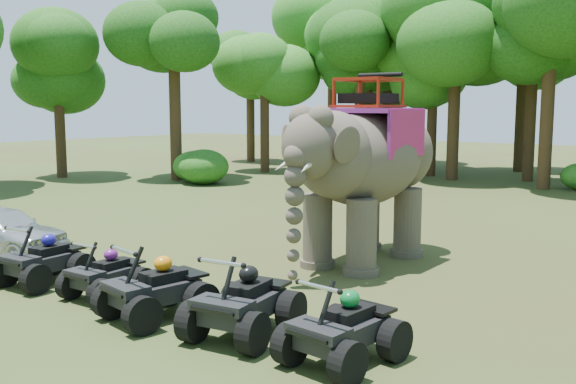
% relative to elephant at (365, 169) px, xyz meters
% --- Properties ---
extents(ground, '(110.00, 110.00, 0.00)m').
position_rel_elephant_xyz_m(ground, '(-0.39, -3.68, -2.21)').
color(ground, '#47381E').
rests_on(ground, ground).
extents(elephant, '(2.32, 5.27, 4.43)m').
position_rel_elephant_xyz_m(elephant, '(0.00, 0.00, 0.00)').
color(elephant, '#4D4138').
rests_on(elephant, ground).
extents(parked_car, '(3.80, 2.16, 1.22)m').
position_rel_elephant_xyz_m(parked_car, '(-7.62, -4.79, -1.60)').
color(parked_car, silver).
rests_on(parked_car, ground).
extents(atv_0, '(1.37, 1.81, 1.28)m').
position_rel_elephant_xyz_m(atv_0, '(-4.32, -5.71, -1.57)').
color(atv_0, black).
rests_on(atv_0, ground).
extents(atv_1, '(1.19, 1.58, 1.14)m').
position_rel_elephant_xyz_m(atv_1, '(-2.53, -5.50, -1.64)').
color(atv_1, black).
rests_on(atv_1, ground).
extents(atv_2, '(1.61, 2.01, 1.34)m').
position_rel_elephant_xyz_m(atv_2, '(-0.77, -5.79, -1.54)').
color(atv_2, black).
rests_on(atv_2, ground).
extents(atv_3, '(1.61, 2.04, 1.38)m').
position_rel_elephant_xyz_m(atv_3, '(1.00, -5.52, -1.52)').
color(atv_3, black).
rests_on(atv_3, ground).
extents(atv_4, '(1.43, 1.85, 1.29)m').
position_rel_elephant_xyz_m(atv_4, '(2.86, -5.50, -1.57)').
color(atv_4, black).
rests_on(atv_4, ground).
extents(tree_0, '(6.36, 6.36, 9.08)m').
position_rel_elephant_xyz_m(tree_0, '(-0.39, 16.48, 2.33)').
color(tree_0, '#195114').
rests_on(tree_0, ground).
extents(tree_21, '(5.17, 5.17, 7.38)m').
position_rel_elephant_xyz_m(tree_21, '(-21.83, 6.45, 1.48)').
color(tree_21, '#195114').
rests_on(tree_21, ground).
extents(tree_22, '(6.35, 6.35, 9.07)m').
position_rel_elephant_xyz_m(tree_22, '(-16.20, 9.23, 2.32)').
color(tree_22, '#195114').
rests_on(tree_22, ground).
extents(tree_23, '(4.78, 4.78, 6.83)m').
position_rel_elephant_xyz_m(tree_23, '(-15.06, 14.87, 1.20)').
color(tree_23, '#195114').
rests_on(tree_23, ground).
extents(tree_24, '(5.25, 5.25, 7.50)m').
position_rel_elephant_xyz_m(tree_24, '(-10.01, 16.64, 1.54)').
color(tree_24, '#195114').
rests_on(tree_24, ground).
extents(tree_25, '(6.74, 6.74, 9.63)m').
position_rel_elephant_xyz_m(tree_25, '(-5.13, 17.53, 2.60)').
color(tree_25, '#195114').
rests_on(tree_25, ground).
extents(tree_26, '(5.00, 5.00, 7.14)m').
position_rel_elephant_xyz_m(tree_26, '(-6.77, 18.63, 1.36)').
color(tree_26, '#195114').
rests_on(tree_26, ground).
extents(tree_27, '(5.47, 5.47, 7.82)m').
position_rel_elephant_xyz_m(tree_27, '(-20.06, 19.57, 1.70)').
color(tree_27, '#195114').
rests_on(tree_27, ground).
extents(tree_31, '(6.68, 6.68, 9.54)m').
position_rel_elephant_xyz_m(tree_31, '(-3.78, 23.83, 2.56)').
color(tree_31, '#195114').
rests_on(tree_31, ground).
extents(tree_32, '(5.62, 5.62, 8.02)m').
position_rel_elephant_xyz_m(tree_32, '(-1.91, 19.25, 1.80)').
color(tree_32, '#195114').
rests_on(tree_32, ground).
extents(tree_33, '(7.54, 7.54, 10.77)m').
position_rel_elephant_xyz_m(tree_33, '(-17.25, 25.10, 3.17)').
color(tree_33, '#195114').
rests_on(tree_33, ground).
extents(tree_34, '(6.55, 6.55, 9.35)m').
position_rel_elephant_xyz_m(tree_34, '(-11.23, 19.67, 2.46)').
color(tree_34, '#195114').
rests_on(tree_34, ground).
extents(tree_35, '(6.72, 6.72, 9.60)m').
position_rel_elephant_xyz_m(tree_35, '(-10.91, 21.33, 2.59)').
color(tree_35, '#195114').
rests_on(tree_35, ground).
extents(tree_38, '(5.37, 5.37, 7.67)m').
position_rel_elephant_xyz_m(tree_38, '(-12.61, 23.84, 1.62)').
color(tree_38, '#195114').
rests_on(tree_38, ground).
extents(tree_39, '(6.62, 6.62, 9.46)m').
position_rel_elephant_xyz_m(tree_39, '(-12.69, 24.95, 2.52)').
color(tree_39, '#195114').
rests_on(tree_39, ground).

